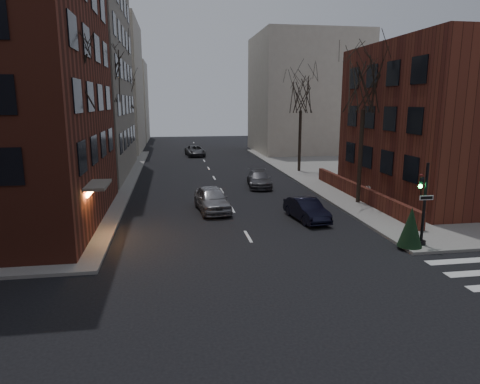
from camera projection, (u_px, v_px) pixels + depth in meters
name	position (u px, v px, depth m)	size (l,w,h in m)	color
ground	(331.00, 380.00, 10.88)	(160.00, 160.00, 0.00)	black
building_left_tan	(19.00, 21.00, 38.22)	(18.00, 18.00, 28.00)	gray
building_right_brick	(457.00, 122.00, 30.65)	(12.00, 14.00, 11.00)	#5F281B
low_wall_right	(359.00, 192.00, 30.54)	(0.35, 16.00, 1.00)	#5F281B
building_distant_la	(89.00, 87.00, 59.85)	(14.00, 16.00, 18.00)	beige
building_distant_ra	(306.00, 94.00, 59.86)	(14.00, 14.00, 16.00)	beige
building_distant_lb	(119.00, 102.00, 77.00)	(10.00, 12.00, 14.00)	beige
traffic_signal	(423.00, 209.00, 20.40)	(0.76, 0.44, 4.00)	black
tree_left_a	(68.00, 71.00, 21.30)	(4.18, 4.18, 10.26)	#2D231C
tree_left_b	(104.00, 76.00, 32.80)	(4.40, 4.40, 10.80)	#2D231C
tree_left_c	(124.00, 92.00, 46.51)	(3.96, 3.96, 9.72)	#2D231C
tree_right_a	(365.00, 85.00, 27.98)	(3.96, 3.96, 9.72)	#2D231C
tree_right_b	(301.00, 95.00, 41.60)	(3.74, 3.74, 9.18)	#2D231C
streetlamp_near	(108.00, 141.00, 29.99)	(0.36, 0.36, 6.28)	black
streetlamp_far	(133.00, 126.00, 49.32)	(0.36, 0.36, 6.28)	black
parked_sedan	(307.00, 209.00, 25.45)	(1.40, 4.01, 1.32)	black
car_lane_silver	(212.00, 199.00, 27.61)	(1.87, 4.66, 1.59)	gray
car_lane_gray	(259.00, 179.00, 35.50)	(1.84, 4.51, 1.31)	#403F44
car_lane_far	(195.00, 151.00, 56.06)	(2.24, 4.87, 1.35)	#404045
sandwich_board	(368.00, 193.00, 30.39)	(0.41, 0.57, 0.92)	white
evergreen_shrub	(411.00, 227.00, 20.32)	(1.15, 1.15, 1.92)	#16321C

